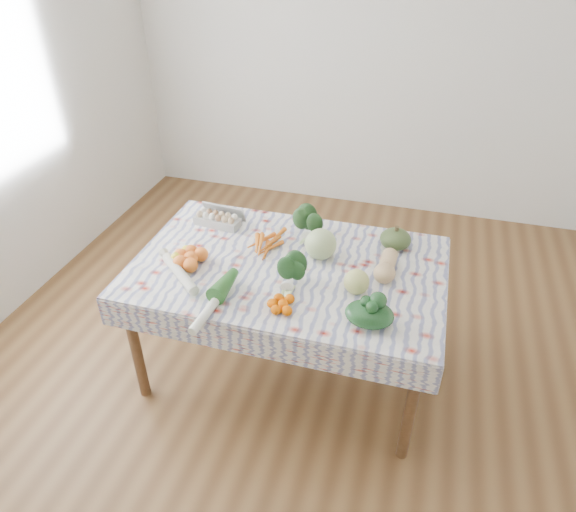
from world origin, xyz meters
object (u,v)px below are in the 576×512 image
object	(u,v)px
cabbage	(321,244)
butternut_squash	(387,265)
egg_carton	(217,220)
dining_table	(288,277)
grapefruit	(357,282)
kabocha_squash	(395,239)

from	to	relation	value
cabbage	butternut_squash	world-z (taller)	cabbage
egg_carton	cabbage	bearing A→B (deg)	-7.62
dining_table	butternut_squash	bearing A→B (deg)	7.02
dining_table	grapefruit	world-z (taller)	grapefruit
kabocha_squash	butternut_squash	xyz separation A→B (m)	(-0.02, -0.27, -0.00)
egg_carton	cabbage	xyz separation A→B (m)	(0.67, -0.17, 0.05)
egg_carton	grapefruit	xyz separation A→B (m)	(0.92, -0.42, 0.03)
dining_table	butternut_squash	size ratio (longest dim) A/B	6.55
cabbage	butternut_squash	xyz separation A→B (m)	(0.36, -0.05, -0.03)
dining_table	cabbage	distance (m)	0.26
egg_carton	butternut_squash	size ratio (longest dim) A/B	1.13
egg_carton	cabbage	distance (m)	0.70
cabbage	grapefruit	xyz separation A→B (m)	(0.24, -0.25, -0.02)
dining_table	cabbage	bearing A→B (deg)	38.31
egg_carton	cabbage	world-z (taller)	cabbage
egg_carton	butternut_squash	xyz separation A→B (m)	(1.04, -0.22, 0.02)
egg_carton	kabocha_squash	distance (m)	1.06
dining_table	kabocha_squash	xyz separation A→B (m)	(0.53, 0.33, 0.14)
cabbage	butternut_squash	distance (m)	0.37
grapefruit	cabbage	bearing A→B (deg)	133.79
cabbage	grapefruit	bearing A→B (deg)	-46.21
kabocha_squash	cabbage	size ratio (longest dim) A/B	1.01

